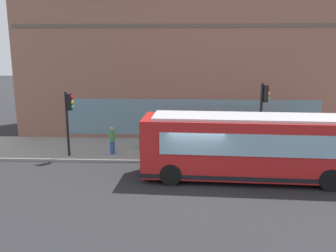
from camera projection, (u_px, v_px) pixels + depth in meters
The scene contains 12 objects.
ground at pixel (195, 181), 17.14m from camera, with size 120.00×120.00×0.00m, color #262628.
sidewalk_curb at pixel (193, 150), 22.05m from camera, with size 4.90×40.00×0.15m, color gray.
building_corner at pixel (193, 38), 26.48m from camera, with size 7.21×23.79×13.55m.
city_bus_nearside at pixel (249, 147), 17.17m from camera, with size 3.02×10.15×3.07m.
traffic_light_near_corner at pixel (263, 107), 19.26m from camera, with size 0.32×0.49×4.18m.
traffic_light_down_block at pixel (69, 112), 20.09m from camera, with size 0.32×0.49×3.62m.
fire_hydrant at pixel (308, 147), 21.06m from camera, with size 0.35×0.35×0.74m.
pedestrian_by_light_pole at pixel (297, 129), 22.60m from camera, with size 0.32×0.32×1.82m.
pedestrian_near_building_entrance at pixel (112, 139), 20.73m from camera, with size 0.32×0.32×1.60m.
pedestrian_walking_along_curb at pixel (249, 131), 22.65m from camera, with size 0.32×0.32×1.58m.
pedestrian_near_hydrant at pixel (284, 138), 20.59m from camera, with size 0.32×0.32×1.73m.
newspaper_vending_box at pixel (143, 141), 22.10m from camera, with size 0.44×0.43×0.90m.
Camera 1 is at (-16.21, 0.52, 6.24)m, focal length 39.06 mm.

